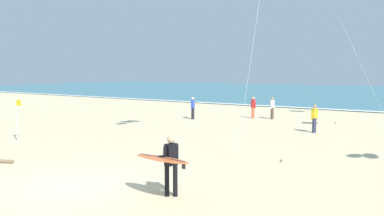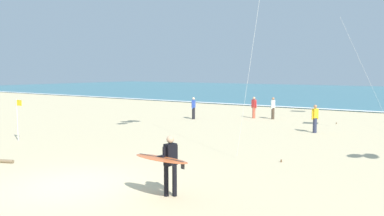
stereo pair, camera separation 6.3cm
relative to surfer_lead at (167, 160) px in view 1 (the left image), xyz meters
name	(u,v)px [view 1 (the left image)]	position (x,y,z in m)	size (l,w,h in m)	color
ground_plane	(72,185)	(-3.15, -0.67, -1.04)	(160.00, 160.00, 0.00)	beige
ocean_water	(380,94)	(-3.15, 57.07, -1.00)	(160.00, 60.00, 0.08)	teal
shoreline_foam	(326,109)	(-3.15, 27.37, -0.95)	(160.00, 0.85, 0.01)	white
surfer_lead	(167,160)	(0.00, 0.00, 0.00)	(2.03, 1.02, 1.71)	black
bystander_blue_top	(193,108)	(-9.26, 15.01, -0.23)	(0.24, 0.49, 1.59)	black
bystander_red_top	(253,107)	(-5.90, 17.97, -0.23)	(0.48, 0.28, 1.59)	#D8593F
bystander_yellow_top	(314,118)	(-0.10, 13.67, -0.23)	(0.30, 0.46, 1.59)	#2D334C
bystander_white_top	(272,108)	(-4.51, 18.24, -0.23)	(0.22, 0.50, 1.59)	#4C3D2D
lifeguard_flag	(17,115)	(-11.60, 2.83, 0.23)	(0.45, 0.05, 2.10)	silver
driftwood_log	(0,161)	(-7.77, -0.32, -0.97)	(0.13, 0.13, 1.14)	#846B4C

